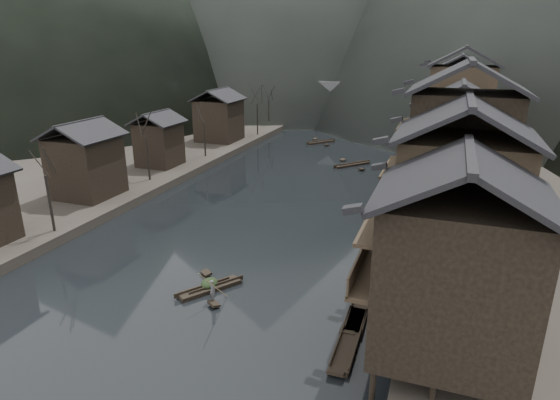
% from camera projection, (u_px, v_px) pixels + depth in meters
% --- Properties ---
extents(water, '(300.00, 300.00, 0.00)m').
position_uv_depth(water, '(213.00, 271.00, 36.96)').
color(water, black).
rests_on(water, ground).
extents(left_bank, '(40.00, 200.00, 1.20)m').
position_uv_depth(left_bank, '(142.00, 139.00, 83.58)').
color(left_bank, '#2D2823').
rests_on(left_bank, ground).
extents(stilt_houses, '(9.00, 67.60, 16.94)m').
position_uv_depth(stilt_houses, '(459.00, 128.00, 46.01)').
color(stilt_houses, black).
rests_on(stilt_houses, ground).
extents(left_houses, '(8.10, 53.20, 8.73)m').
position_uv_depth(left_houses, '(141.00, 137.00, 59.59)').
color(left_houses, black).
rests_on(left_houses, left_bank).
extents(bare_trees, '(3.93, 72.77, 7.85)m').
position_uv_depth(bare_trees, '(177.00, 125.00, 60.80)').
color(bare_trees, black).
rests_on(bare_trees, left_bank).
extents(moored_sampans, '(2.93, 50.04, 0.47)m').
position_uv_depth(moored_sampans, '(392.00, 222.00, 46.45)').
color(moored_sampans, black).
rests_on(moored_sampans, water).
extents(midriver_boats, '(12.96, 25.39, 0.45)m').
position_uv_depth(midriver_boats, '(349.00, 147.00, 78.52)').
color(midriver_boats, black).
rests_on(midriver_boats, water).
extents(stone_bridge, '(40.00, 6.00, 9.00)m').
position_uv_depth(stone_bridge, '(370.00, 100.00, 99.36)').
color(stone_bridge, '#4C4C4F').
rests_on(stone_bridge, ground).
extents(hero_sampan, '(3.71, 4.81, 0.44)m').
position_uv_depth(hero_sampan, '(210.00, 288.00, 34.16)').
color(hero_sampan, black).
rests_on(hero_sampan, water).
extents(cargo_heap, '(1.15, 1.51, 0.69)m').
position_uv_depth(cargo_heap, '(209.00, 279.00, 34.19)').
color(cargo_heap, black).
rests_on(cargo_heap, hero_sampan).
extents(boatman, '(0.69, 0.63, 1.58)m').
position_uv_depth(boatman, '(212.00, 287.00, 32.16)').
color(boatman, '#545355').
rests_on(boatman, hero_sampan).
extents(bamboo_pole, '(0.91, 2.76, 3.25)m').
position_uv_depth(bamboo_pole, '(213.00, 256.00, 31.31)').
color(bamboo_pole, '#8C7A51').
rests_on(bamboo_pole, boatman).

